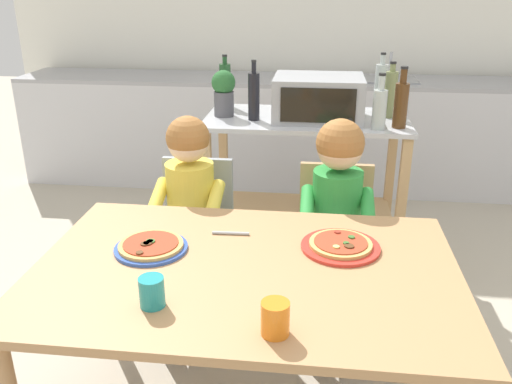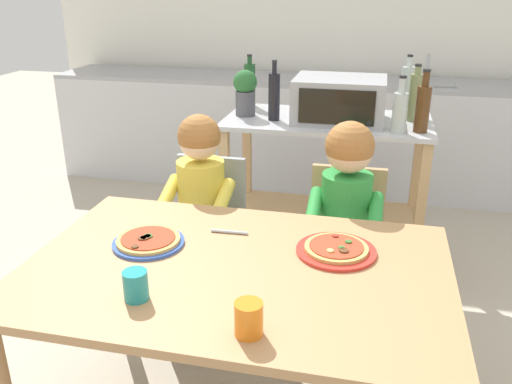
{
  "view_description": "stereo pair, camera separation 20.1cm",
  "coord_description": "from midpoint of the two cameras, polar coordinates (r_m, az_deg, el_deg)",
  "views": [
    {
      "loc": [
        0.22,
        -1.55,
        1.63
      ],
      "look_at": [
        0.0,
        0.3,
        0.88
      ],
      "focal_mm": 37.6,
      "sensor_mm": 36.0,
      "label": 1
    },
    {
      "loc": [
        0.42,
        -1.52,
        1.63
      ],
      "look_at": [
        0.0,
        0.3,
        0.88
      ],
      "focal_mm": 37.6,
      "sensor_mm": 36.0,
      "label": 2
    }
  ],
  "objects": [
    {
      "name": "bottle_clear_vinegar",
      "position": [
        2.85,
        19.29,
        8.51
      ],
      "size": [
        0.07,
        0.07,
        0.31
      ],
      "color": "#4C2D14",
      "rests_on": "kitchen_island_cart"
    },
    {
      "name": "drinking_cup_orange",
      "position": [
        1.47,
        3.23,
        -13.42
      ],
      "size": [
        0.08,
        0.08,
        0.1
      ],
      "primitive_type": "cylinder",
      "color": "orange",
      "rests_on": "dining_table"
    },
    {
      "name": "pizza_plate_blue_rimmed",
      "position": [
        1.96,
        -8.52,
        -5.26
      ],
      "size": [
        0.26,
        0.26,
        0.03
      ],
      "color": "#3356B7",
      "rests_on": "dining_table"
    },
    {
      "name": "bottle_slim_sauce",
      "position": [
        3.23,
        17.51,
        10.34
      ],
      "size": [
        0.07,
        0.07,
        0.33
      ],
      "color": "#ADB7B2",
      "rests_on": "kitchen_island_cart"
    },
    {
      "name": "bottle_dark_olive_oil",
      "position": [
        3.29,
        1.11,
        11.4
      ],
      "size": [
        0.07,
        0.07,
        0.31
      ],
      "color": "#1E4723",
      "rests_on": "kitchen_island_cart"
    },
    {
      "name": "pizza_plate_red_rimmed",
      "position": [
        1.92,
        11.53,
        -6.09
      ],
      "size": [
        0.28,
        0.28,
        0.03
      ],
      "color": "red",
      "rests_on": "dining_table"
    },
    {
      "name": "dining_chair_left",
      "position": [
        2.64,
        -3.07,
        -3.92
      ],
      "size": [
        0.36,
        0.36,
        0.81
      ],
      "color": "gray",
      "rests_on": "ground"
    },
    {
      "name": "kitchen_counter",
      "position": [
        4.45,
        8.41,
        6.19
      ],
      "size": [
        4.41,
        0.6,
        1.08
      ],
      "color": "silver",
      "rests_on": "ground"
    },
    {
      "name": "drinking_cup_teal",
      "position": [
        1.64,
        -9.23,
        -9.87
      ],
      "size": [
        0.08,
        0.08,
        0.09
      ],
      "primitive_type": "cylinder",
      "color": "teal",
      "rests_on": "dining_table"
    },
    {
      "name": "child_in_yellow_shirt",
      "position": [
        2.45,
        -3.91,
        -0.9
      ],
      "size": [
        0.32,
        0.42,
        1.05
      ],
      "color": "#424C6B",
      "rests_on": "ground"
    },
    {
      "name": "back_wall_tiled",
      "position": [
        4.71,
        9.49,
        18.21
      ],
      "size": [
        4.9,
        0.12,
        2.7
      ],
      "color": "white",
      "rests_on": "ground"
    },
    {
      "name": "child_in_green_shirt",
      "position": [
        2.35,
        11.87,
        -1.91
      ],
      "size": [
        0.32,
        0.42,
        1.05
      ],
      "color": "#424C6B",
      "rests_on": "ground"
    },
    {
      "name": "serving_spoon",
      "position": [
        2.02,
        -0.01,
        -4.33
      ],
      "size": [
        0.14,
        0.02,
        0.01
      ],
      "primitive_type": "cylinder",
      "rotation": [
        0.0,
        1.57,
        0.04
      ],
      "color": "#B7BABF",
      "rests_on": "dining_table"
    },
    {
      "name": "bottle_brown_beer",
      "position": [
        3.07,
        18.4,
        9.59
      ],
      "size": [
        0.07,
        0.07,
        0.31
      ],
      "color": "olive",
      "rests_on": "kitchen_island_cart"
    },
    {
      "name": "dining_table",
      "position": [
        1.85,
        1.05,
        -10.3
      ],
      "size": [
        1.42,
        0.94,
        0.73
      ],
      "color": "#AD7F51",
      "rests_on": "ground"
    },
    {
      "name": "dining_chair_right",
      "position": [
        2.55,
        11.58,
        -5.35
      ],
      "size": [
        0.36,
        0.36,
        0.81
      ],
      "color": "tan",
      "rests_on": "ground"
    },
    {
      "name": "potted_herb_plant",
      "position": [
        3.04,
        0.77,
        10.68
      ],
      "size": [
        0.13,
        0.13,
        0.26
      ],
      "color": "#4C4C51",
      "rests_on": "kitchen_island_cart"
    },
    {
      "name": "bottle_tall_green_wine",
      "position": [
        2.94,
        3.93,
        10.16
      ],
      "size": [
        0.06,
        0.06,
        0.32
      ],
      "color": "black",
      "rests_on": "kitchen_island_cart"
    },
    {
      "name": "bottle_squat_spirits",
      "position": [
        2.8,
        17.07,
        8.23
      ],
      "size": [
        0.07,
        0.07,
        0.29
      ],
      "color": "#ADB7B2",
      "rests_on": "kitchen_island_cart"
    },
    {
      "name": "kitchen_island_cart",
      "position": [
        3.11,
        9.2,
        2.37
      ],
      "size": [
        1.13,
        0.59,
        0.9
      ],
      "color": "#B7BABF",
      "rests_on": "ground"
    },
    {
      "name": "ground_plane",
      "position": [
        3.23,
        5.56,
        -8.47
      ],
      "size": [
        12.38,
        12.38,
        0.0
      ],
      "primitive_type": "plane",
      "color": "#B7AD99"
    },
    {
      "name": "toaster_oven",
      "position": [
        2.97,
        10.82,
        9.61
      ],
      "size": [
        0.48,
        0.39,
        0.23
      ],
      "color": "#999BA0",
      "rests_on": "kitchen_island_cart"
    }
  ]
}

